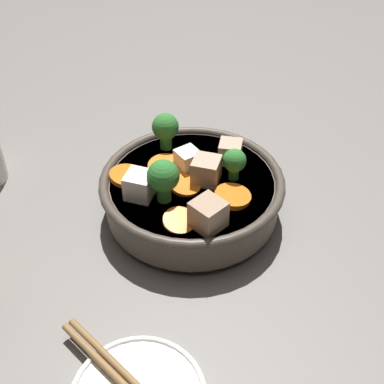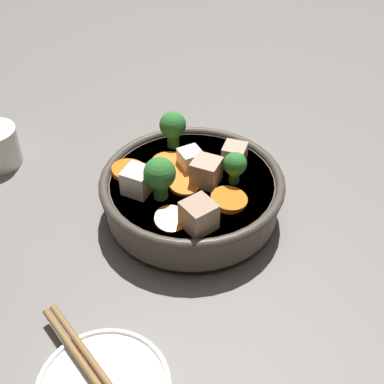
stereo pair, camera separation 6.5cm
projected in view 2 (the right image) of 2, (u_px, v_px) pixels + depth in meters
ground_plane at (192, 214)px, 0.68m from camera, size 3.00×3.00×0.00m
stirfry_bowl at (191, 190)px, 0.65m from camera, size 0.22×0.22×0.11m
chopsticks_pair at (102, 383)px, 0.48m from camera, size 0.21×0.05×0.01m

